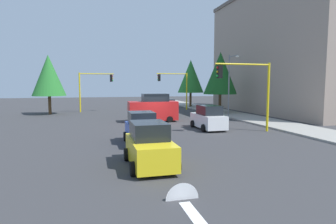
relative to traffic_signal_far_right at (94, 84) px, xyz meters
name	(u,v)px	position (x,y,z in m)	size (l,w,h in m)	color
ground_plane	(158,124)	(14.00, 5.63, -3.75)	(120.00, 120.00, 0.00)	#353538
sidewalk_kerb	(234,115)	(9.00, 16.13, -3.67)	(80.00, 4.00, 0.15)	gray
lane_arrow_near	(150,157)	(25.51, 2.63, -3.74)	(2.40, 1.10, 1.10)	silver
lane_arrow_mid	(187,206)	(31.51, 2.63, -3.74)	(2.40, 1.10, 1.10)	silver
apartment_block	(283,51)	(6.84, 24.13, 4.30)	(24.25, 9.30, 16.08)	gray
traffic_signal_far_right	(94,84)	(0.00, 0.00, 0.00)	(0.36, 4.59, 5.27)	yellow
traffic_signal_far_left	(175,84)	(0.00, 11.28, 0.07)	(0.36, 4.59, 5.38)	yellow
traffic_signal_near_left	(247,83)	(20.00, 11.28, 0.05)	(0.36, 4.59, 5.34)	yellow
street_lamp_curbside	(231,79)	(10.39, 14.83, 0.60)	(2.15, 0.28, 7.00)	slate
tree_roadside_mid	(220,73)	(6.00, 15.63, 1.38)	(4.27, 4.27, 7.81)	brown
tree_roadside_far	(191,76)	(-4.00, 15.13, 1.26)	(4.18, 4.18, 7.63)	brown
tree_opposite_side	(49,75)	(2.00, -5.37, 1.04)	(4.01, 4.01, 7.31)	brown
delivery_van_red	(153,109)	(12.00, 5.62, -2.47)	(2.22, 4.80, 2.77)	red
car_blue	(142,129)	(22.13, 2.81, -2.85)	(3.63, 2.04, 1.98)	blue
car_yellow	(150,146)	(27.01, 2.35, -2.85)	(3.88, 2.06, 1.98)	yellow
car_white	(208,118)	(17.85, 9.06, -2.85)	(4.03, 2.03, 1.98)	white
car_green	(166,108)	(7.12, 8.22, -2.85)	(3.64, 2.05, 1.98)	#1E7238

